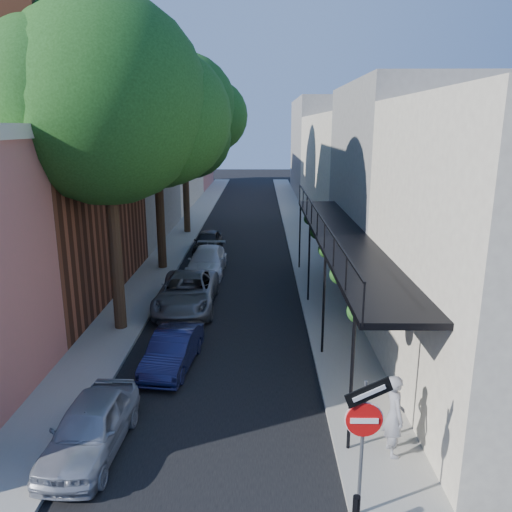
{
  "coord_description": "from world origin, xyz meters",
  "views": [
    {
      "loc": [
        1.3,
        -6.92,
        7.23
      ],
      "look_at": [
        1.13,
        10.04,
        2.8
      ],
      "focal_mm": 35.0,
      "sensor_mm": 36.0,
      "label": 1
    }
  ],
  "objects_px": {
    "oak_mid": "(165,130)",
    "parked_car_b": "(173,350)",
    "parked_car_a": "(91,427)",
    "oak_far": "(191,110)",
    "pedestrian": "(394,415)",
    "parked_car_d": "(207,261)",
    "sign_post": "(364,425)",
    "parked_car_e": "(208,241)",
    "parked_car_c": "(187,292)",
    "oak_near": "(120,106)"
  },
  "relations": [
    {
      "from": "oak_mid",
      "to": "parked_car_b",
      "type": "relative_size",
      "value": 2.98
    },
    {
      "from": "oak_mid",
      "to": "parked_car_a",
      "type": "height_order",
      "value": "oak_mid"
    },
    {
      "from": "oak_far",
      "to": "pedestrian",
      "type": "relative_size",
      "value": 6.28
    },
    {
      "from": "oak_mid",
      "to": "parked_car_d",
      "type": "xyz_separation_m",
      "value": [
        2.02,
        -0.98,
        -6.42
      ]
    },
    {
      "from": "sign_post",
      "to": "oak_far",
      "type": "relative_size",
      "value": 0.25
    },
    {
      "from": "parked_car_d",
      "to": "parked_car_e",
      "type": "distance_m",
      "value": 4.46
    },
    {
      "from": "parked_car_a",
      "to": "parked_car_b",
      "type": "distance_m",
      "value": 4.28
    },
    {
      "from": "parked_car_d",
      "to": "parked_car_c",
      "type": "bearing_deg",
      "value": -92.36
    },
    {
      "from": "sign_post",
      "to": "parked_car_b",
      "type": "height_order",
      "value": "sign_post"
    },
    {
      "from": "parked_car_c",
      "to": "parked_car_d",
      "type": "bearing_deg",
      "value": 85.96
    },
    {
      "from": "parked_car_b",
      "to": "parked_car_c",
      "type": "distance_m",
      "value": 5.15
    },
    {
      "from": "parked_car_b",
      "to": "pedestrian",
      "type": "relative_size",
      "value": 1.81
    },
    {
      "from": "oak_near",
      "to": "pedestrian",
      "type": "distance_m",
      "value": 12.63
    },
    {
      "from": "oak_far",
      "to": "parked_car_d",
      "type": "relative_size",
      "value": 2.7
    },
    {
      "from": "sign_post",
      "to": "parked_car_a",
      "type": "height_order",
      "value": "sign_post"
    },
    {
      "from": "oak_mid",
      "to": "parked_car_a",
      "type": "distance_m",
      "value": 16.57
    },
    {
      "from": "oak_far",
      "to": "parked_car_d",
      "type": "xyz_separation_m",
      "value": [
        1.95,
        -10.02,
        -7.62
      ]
    },
    {
      "from": "parked_car_a",
      "to": "parked_car_e",
      "type": "bearing_deg",
      "value": 90.54
    },
    {
      "from": "parked_car_d",
      "to": "oak_near",
      "type": "bearing_deg",
      "value": -104.75
    },
    {
      "from": "oak_mid",
      "to": "parked_car_c",
      "type": "relative_size",
      "value": 2.04
    },
    {
      "from": "parked_car_c",
      "to": "pedestrian",
      "type": "xyz_separation_m",
      "value": [
        5.94,
        -9.42,
        0.37
      ]
    },
    {
      "from": "oak_near",
      "to": "oak_far",
      "type": "height_order",
      "value": "oak_far"
    },
    {
      "from": "oak_near",
      "to": "parked_car_c",
      "type": "height_order",
      "value": "oak_near"
    },
    {
      "from": "sign_post",
      "to": "pedestrian",
      "type": "height_order",
      "value": "sign_post"
    },
    {
      "from": "oak_near",
      "to": "parked_car_c",
      "type": "relative_size",
      "value": 2.28
    },
    {
      "from": "parked_car_c",
      "to": "pedestrian",
      "type": "height_order",
      "value": "pedestrian"
    },
    {
      "from": "oak_near",
      "to": "parked_car_e",
      "type": "height_order",
      "value": "oak_near"
    },
    {
      "from": "sign_post",
      "to": "pedestrian",
      "type": "distance_m",
      "value": 2.36
    },
    {
      "from": "oak_far",
      "to": "parked_car_d",
      "type": "distance_m",
      "value": 12.74
    },
    {
      "from": "parked_car_c",
      "to": "parked_car_d",
      "type": "distance_m",
      "value": 5.01
    },
    {
      "from": "parked_car_d",
      "to": "pedestrian",
      "type": "height_order",
      "value": "pedestrian"
    },
    {
      "from": "parked_car_b",
      "to": "parked_car_e",
      "type": "xyz_separation_m",
      "value": [
        -0.41,
        14.58,
        0.07
      ]
    },
    {
      "from": "oak_mid",
      "to": "oak_far",
      "type": "bearing_deg",
      "value": 89.59
    },
    {
      "from": "sign_post",
      "to": "parked_car_b",
      "type": "bearing_deg",
      "value": 126.61
    },
    {
      "from": "parked_car_a",
      "to": "parked_car_d",
      "type": "height_order",
      "value": "parked_car_d"
    },
    {
      "from": "oak_near",
      "to": "oak_far",
      "type": "xyz_separation_m",
      "value": [
        0.01,
        17.01,
        0.38
      ]
    },
    {
      "from": "parked_car_a",
      "to": "pedestrian",
      "type": "relative_size",
      "value": 1.92
    },
    {
      "from": "parked_car_a",
      "to": "parked_car_c",
      "type": "xyz_separation_m",
      "value": [
        0.86,
        9.26,
        0.08
      ]
    },
    {
      "from": "parked_car_a",
      "to": "parked_car_b",
      "type": "xyz_separation_m",
      "value": [
        1.15,
        4.12,
        -0.06
      ]
    },
    {
      "from": "oak_mid",
      "to": "parked_car_c",
      "type": "height_order",
      "value": "oak_mid"
    },
    {
      "from": "oak_near",
      "to": "parked_car_d",
      "type": "bearing_deg",
      "value": 74.29
    },
    {
      "from": "oak_mid",
      "to": "parked_car_d",
      "type": "bearing_deg",
      "value": -25.84
    },
    {
      "from": "parked_car_a",
      "to": "parked_car_e",
      "type": "height_order",
      "value": "parked_car_e"
    },
    {
      "from": "parked_car_b",
      "to": "parked_car_d",
      "type": "relative_size",
      "value": 0.78
    },
    {
      "from": "sign_post",
      "to": "parked_car_e",
      "type": "relative_size",
      "value": 0.8
    },
    {
      "from": "parked_car_a",
      "to": "oak_near",
      "type": "bearing_deg",
      "value": 99.21
    },
    {
      "from": "oak_far",
      "to": "parked_car_a",
      "type": "relative_size",
      "value": 3.27
    },
    {
      "from": "parked_car_b",
      "to": "parked_car_e",
      "type": "bearing_deg",
      "value": 98.25
    },
    {
      "from": "oak_mid",
      "to": "parked_car_c",
      "type": "xyz_separation_m",
      "value": [
        1.73,
        -5.98,
        -6.36
      ]
    },
    {
      "from": "parked_car_e",
      "to": "pedestrian",
      "type": "relative_size",
      "value": 1.98
    }
  ]
}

